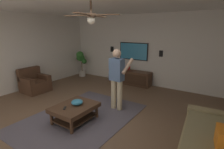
{
  "coord_description": "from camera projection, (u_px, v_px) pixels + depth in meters",
  "views": [
    {
      "loc": [
        -2.79,
        -2.75,
        2.11
      ],
      "look_at": [
        0.9,
        -0.29,
        0.97
      ],
      "focal_mm": 27.89,
      "sensor_mm": 36.0,
      "label": 1
    }
  ],
  "objects": [
    {
      "name": "wall_speaker_left",
      "position": [
        161.0,
        54.0,
        6.33
      ],
      "size": [
        0.06,
        0.12,
        0.22
      ],
      "primitive_type": "cube",
      "color": "black"
    },
    {
      "name": "wall_back_tv",
      "position": [
        143.0,
        50.0,
        6.77
      ],
      "size": [
        0.1,
        6.72,
        2.7
      ],
      "primitive_type": "cube",
      "color": "silver",
      "rests_on": "ground"
    },
    {
      "name": "couch",
      "position": [
        212.0,
        147.0,
        2.73
      ],
      "size": [
        1.97,
        1.02,
        0.87
      ],
      "rotation": [
        0.0,
        0.0,
        1.66
      ],
      "color": "#93845B",
      "rests_on": "ground"
    },
    {
      "name": "coffee_table",
      "position": [
        75.0,
        110.0,
        4.08
      ],
      "size": [
        1.0,
        0.8,
        0.4
      ],
      "color": "#422B1C",
      "rests_on": "ground"
    },
    {
      "name": "vase_round",
      "position": [
        128.0,
        67.0,
        6.93
      ],
      "size": [
        0.22,
        0.22,
        0.22
      ],
      "primitive_type": "sphere",
      "color": "red",
      "rests_on": "media_console"
    },
    {
      "name": "remote_black",
      "position": [
        65.0,
        108.0,
        3.9
      ],
      "size": [
        0.14,
        0.13,
        0.02
      ],
      "primitive_type": "cube",
      "rotation": [
        0.0,
        0.0,
        0.67
      ],
      "color": "black",
      "rests_on": "coffee_table"
    },
    {
      "name": "potted_plant_tall",
      "position": [
        81.0,
        60.0,
        8.03
      ],
      "size": [
        0.4,
        0.5,
        1.17
      ],
      "color": "#B7B2A8",
      "rests_on": "ground"
    },
    {
      "name": "remote_white",
      "position": [
        78.0,
        102.0,
        4.21
      ],
      "size": [
        0.16,
        0.08,
        0.02
      ],
      "primitive_type": "cube",
      "rotation": [
        0.0,
        0.0,
        2.86
      ],
      "color": "white",
      "rests_on": "coffee_table"
    },
    {
      "name": "wall_speaker_right",
      "position": [
        112.0,
        49.0,
        7.46
      ],
      "size": [
        0.06,
        0.12,
        0.22
      ],
      "primitive_type": "cube",
      "color": "black"
    },
    {
      "name": "wall_side_far",
      "position": [
        5.0,
        54.0,
        5.69
      ],
      "size": [
        7.17,
        0.1,
        2.7
      ],
      "primitive_type": "cube",
      "color": "silver",
      "rests_on": "ground"
    },
    {
      "name": "ground_plane",
      "position": [
        82.0,
        119.0,
        4.25
      ],
      "size": [
        8.37,
        8.37,
        0.0
      ],
      "primitive_type": "plane",
      "color": "brown"
    },
    {
      "name": "bowl",
      "position": [
        77.0,
        102.0,
        4.09
      ],
      "size": [
        0.27,
        0.27,
        0.12
      ],
      "primitive_type": "ellipsoid",
      "color": "teal",
      "rests_on": "coffee_table"
    },
    {
      "name": "media_console",
      "position": [
        130.0,
        77.0,
        6.96
      ],
      "size": [
        0.45,
        1.7,
        0.55
      ],
      "rotation": [
        0.0,
        0.0,
        3.14
      ],
      "color": "#422B1C",
      "rests_on": "ground"
    },
    {
      "name": "person_standing",
      "position": [
        117.0,
        76.0,
        4.57
      ],
      "size": [
        0.56,
        0.56,
        1.64
      ],
      "rotation": [
        0.0,
        0.0,
        -0.06
      ],
      "color": "#C6B793",
      "rests_on": "ground"
    },
    {
      "name": "armchair",
      "position": [
        34.0,
        84.0,
        6.1
      ],
      "size": [
        0.81,
        0.82,
        0.82
      ],
      "rotation": [
        0.0,
        0.0,
        -1.58
      ],
      "color": "#472D1E",
      "rests_on": "ground"
    },
    {
      "name": "ceiling_fan",
      "position": [
        91.0,
        17.0,
        3.52
      ],
      "size": [
        1.2,
        1.19,
        0.46
      ],
      "color": "#4C3828"
    },
    {
      "name": "tv",
      "position": [
        133.0,
        51.0,
        6.91
      ],
      "size": [
        0.05,
        1.21,
        0.68
      ],
      "rotation": [
        0.0,
        0.0,
        3.14
      ],
      "color": "black"
    },
    {
      "name": "area_rug",
      "position": [
        81.0,
        117.0,
        4.31
      ],
      "size": [
        3.1,
        2.17,
        0.01
      ],
      "primitive_type": "cube",
      "color": "#514C56",
      "rests_on": "ground"
    }
  ]
}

